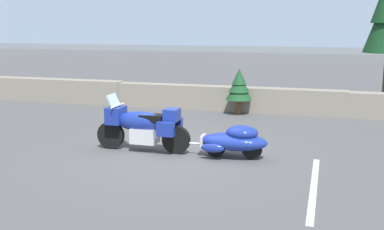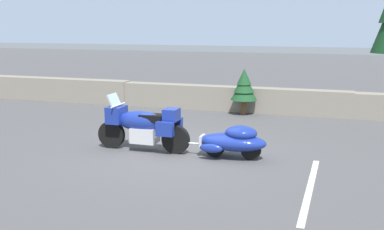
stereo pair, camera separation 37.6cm
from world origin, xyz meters
name	(u,v)px [view 2 (the right image)]	position (x,y,z in m)	size (l,w,h in m)	color
ground_plane	(175,152)	(0.00, 0.00, 0.00)	(80.00, 80.00, 0.00)	#4C4C4F
stone_guard_wall	(226,98)	(-0.21, 5.63, 0.42)	(24.00, 0.65, 0.89)	gray
distant_ridgeline	(333,1)	(0.00, 95.64, 8.00)	(240.00, 80.00, 16.00)	#8C9EB7
touring_motorcycle	(142,125)	(-0.79, -0.10, 0.62)	(2.31, 0.76, 1.33)	black
car_shaped_trailer	(233,141)	(1.41, -0.08, 0.41)	(2.20, 0.79, 0.76)	black
pine_sapling_near	(244,86)	(0.53, 5.06, 0.96)	(0.88, 0.88, 1.54)	brown
parking_stripe_marker	(310,188)	(3.19, -1.50, 0.00)	(0.12, 3.60, 0.01)	silver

